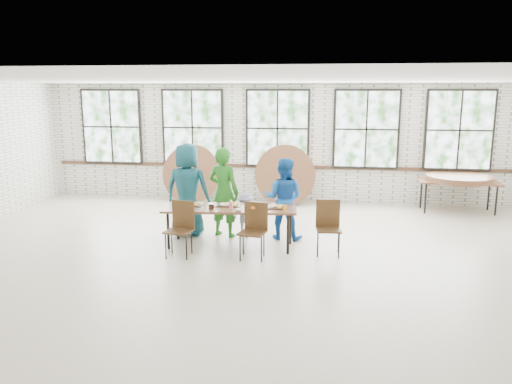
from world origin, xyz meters
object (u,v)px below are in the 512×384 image
storage_table (459,183)px  chair_near_right (254,225)px  dining_table (230,210)px  chair_near_left (181,224)px

storage_table → chair_near_right: bearing=-133.8°
dining_table → chair_near_left: (-0.75, -0.59, -0.13)m
chair_near_right → chair_near_left: bearing=-163.9°
dining_table → storage_table: bearing=30.5°
dining_table → chair_near_left: bearing=-146.4°
dining_table → chair_near_left: 0.96m
dining_table → chair_near_right: bearing=-49.7°
chair_near_left → storage_table: size_ratio=0.51×
storage_table → dining_table: bearing=-141.0°
chair_near_left → chair_near_right: bearing=15.0°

